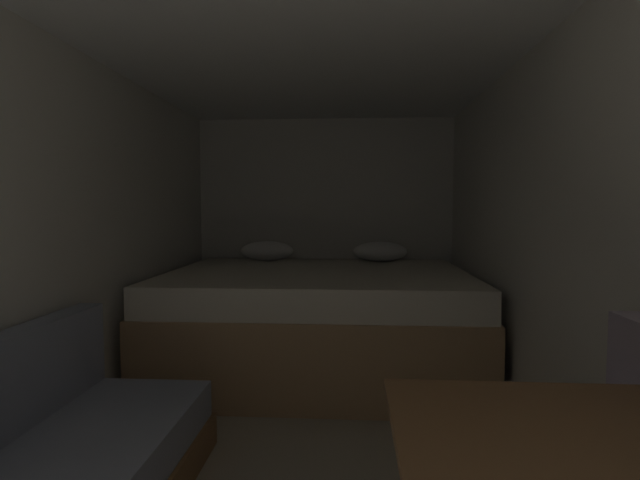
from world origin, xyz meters
TOP-DOWN VIEW (x-y plane):
  - ground_plane at (0.00, 1.62)m, footprint 6.66×6.66m
  - wall_back at (0.00, 3.97)m, footprint 2.42×0.05m
  - wall_left at (-1.18, 1.62)m, footprint 0.05×4.66m
  - wall_right at (1.18, 1.62)m, footprint 0.05×4.66m
  - ceiling_slab at (0.00, 1.62)m, footprint 2.42×4.66m
  - bed at (0.00, 3.06)m, footprint 2.20×1.70m

SIDE VIEW (x-z plane):
  - ground_plane at x=0.00m, z-range 0.00..0.00m
  - bed at x=0.00m, z-range -0.08..0.84m
  - wall_back at x=0.00m, z-range 0.00..2.02m
  - wall_left at x=-1.18m, z-range 0.00..2.02m
  - wall_right at x=1.18m, z-range 0.00..2.02m
  - ceiling_slab at x=0.00m, z-range 2.02..2.07m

